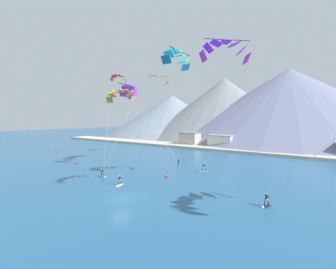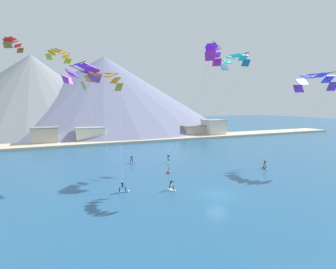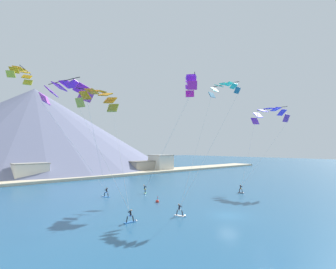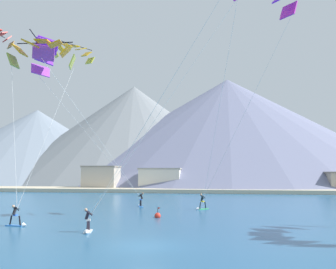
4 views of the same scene
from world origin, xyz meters
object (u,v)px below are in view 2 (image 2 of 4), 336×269
object	(u,v)px
kitesurfer_near_lead	(265,166)
parafoil_kite_near_trail	(82,72)
parafoil_kite_far_right	(234,61)
parafoil_kite_distant_low_drift	(13,43)
kitesurfer_near_trail	(131,161)
parafoil_kite_near_lead	(314,81)
race_marker_buoy	(168,172)
kitesurfer_mid_center	(124,189)
kitesurfer_far_left	(168,160)
kitesurfer_far_right	(172,187)
parafoil_kite_distant_high_outer	(59,54)
parafoil_kite_mid_center	(102,80)
parafoil_kite_far_left	(213,53)

from	to	relation	value
kitesurfer_near_lead	parafoil_kite_near_trail	distance (m)	35.89
parafoil_kite_far_right	parafoil_kite_distant_low_drift	size ratio (longest dim) A/B	3.77
kitesurfer_near_lead	kitesurfer_near_trail	distance (m)	25.66
parafoil_kite_far_right	parafoil_kite_distant_low_drift	xyz separation A→B (m)	(-30.19, 18.21, 3.50)
parafoil_kite_distant_low_drift	parafoil_kite_near_lead	bearing A→B (deg)	-16.50
parafoil_kite_far_right	parafoil_kite_near_lead	bearing A→B (deg)	7.97
parafoil_kite_distant_low_drift	race_marker_buoy	bearing A→B (deg)	-23.90
race_marker_buoy	kitesurfer_mid_center	bearing A→B (deg)	-145.16
kitesurfer_near_trail	kitesurfer_mid_center	bearing A→B (deg)	-108.91
kitesurfer_mid_center	kitesurfer_far_left	xyz separation A→B (m)	(12.78, 14.24, 0.05)
kitesurfer_far_right	parafoil_kite_near_lead	bearing A→B (deg)	6.42
kitesurfer_far_left	parafoil_kite_near_trail	bearing A→B (deg)	-168.47
kitesurfer_near_trail	kitesurfer_far_left	size ratio (longest dim) A/B	1.02
kitesurfer_near_lead	kitesurfer_far_left	world-z (taller)	kitesurfer_far_left
kitesurfer_far_left	parafoil_kite_distant_high_outer	distance (m)	30.56
parafoil_kite_distant_high_outer	kitesurfer_near_lead	bearing A→B (deg)	-34.10
parafoil_kite_mid_center	kitesurfer_near_trail	bearing A→B (deg)	56.16
parafoil_kite_mid_center	parafoil_kite_distant_low_drift	xyz separation A→B (m)	(-12.20, 10.97, 6.30)
kitesurfer_mid_center	parafoil_kite_mid_center	xyz separation A→B (m)	(-1.49, 5.83, 14.90)
parafoil_kite_distant_low_drift	race_marker_buoy	xyz separation A→B (m)	(23.12, -10.24, -21.51)
kitesurfer_near_lead	kitesurfer_far_right	world-z (taller)	kitesurfer_near_lead
kitesurfer_near_trail	parafoil_kite_mid_center	distance (m)	19.64
kitesurfer_far_right	parafoil_kite_distant_low_drift	size ratio (longest dim) A/B	0.38
parafoil_kite_distant_high_outer	parafoil_kite_near_lead	bearing A→B (deg)	-27.70
parafoil_kite_distant_low_drift	kitesurfer_far_right	bearing A→B (deg)	-43.36
parafoil_kite_far_left	kitesurfer_far_right	bearing A→B (deg)	-141.73
kitesurfer_near_lead	parafoil_kite_far_left	xyz separation A→B (m)	(-7.67, 6.16, 20.74)
parafoil_kite_distant_low_drift	race_marker_buoy	size ratio (longest dim) A/B	4.63
kitesurfer_near_lead	parafoil_kite_far_left	distance (m)	22.96
parafoil_kite_near_lead	parafoil_kite_mid_center	size ratio (longest dim) A/B	1.07
parafoil_kite_near_lead	parafoil_kite_distant_low_drift	distance (m)	53.91
kitesurfer_near_lead	parafoil_kite_far_right	bearing A→B (deg)	-161.12
parafoil_kite_far_right	parafoil_kite_distant_high_outer	xyz separation A→B (m)	(-22.97, 26.19, 3.61)
parafoil_kite_near_lead	parafoil_kite_distant_high_outer	distance (m)	50.24
kitesurfer_near_lead	parafoil_kite_far_left	world-z (taller)	parafoil_kite_far_left
parafoil_kite_far_right	parafoil_kite_distant_low_drift	world-z (taller)	parafoil_kite_distant_low_drift
parafoil_kite_mid_center	race_marker_buoy	xyz separation A→B (m)	(10.92, 0.73, -15.21)
parafoil_kite_near_lead	parafoil_kite_near_trail	xyz separation A→B (m)	(-41.55, 9.29, 0.55)
parafoil_kite_far_right	kitesurfer_far_right	bearing A→B (deg)	-176.80
kitesurfer_far_right	parafoil_kite_near_trail	bearing A→B (deg)	127.95
parafoil_kite_distant_high_outer	parafoil_kite_distant_low_drift	bearing A→B (deg)	-132.13
kitesurfer_mid_center	race_marker_buoy	size ratio (longest dim) A/B	1.74
kitesurfer_far_left	kitesurfer_far_right	xyz separation A→B (m)	(-6.58, -16.22, -0.06)
kitesurfer_mid_center	parafoil_kite_near_lead	world-z (taller)	parafoil_kite_near_lead
kitesurfer_far_left	parafoil_kite_distant_low_drift	xyz separation A→B (m)	(-26.47, 2.57, 21.15)
kitesurfer_near_trail	parafoil_kite_near_trail	world-z (taller)	parafoil_kite_near_trail
kitesurfer_near_lead	parafoil_kite_near_lead	size ratio (longest dim) A/B	0.11
parafoil_kite_far_left	parafoil_kite_distant_high_outer	bearing A→B (deg)	147.41
kitesurfer_far_right	parafoil_kite_mid_center	distance (m)	18.51
parafoil_kite_distant_low_drift	parafoil_kite_near_trail	bearing A→B (deg)	-31.05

